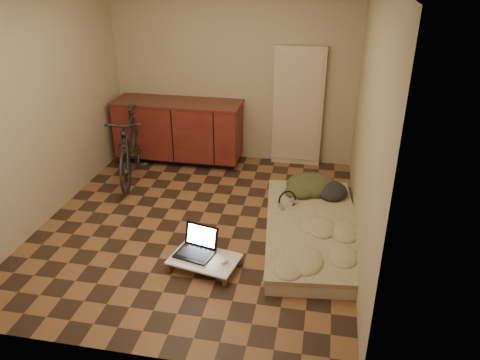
% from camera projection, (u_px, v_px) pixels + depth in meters
% --- Properties ---
extents(room_shell, '(3.50, 4.00, 2.60)m').
position_uv_depth(room_shell, '(194.00, 115.00, 4.84)').
color(room_shell, brown).
rests_on(room_shell, ground).
extents(cabinets, '(1.84, 0.62, 0.91)m').
position_uv_depth(cabinets, '(179.00, 131.00, 6.84)').
color(cabinets, black).
rests_on(cabinets, ground).
extents(appliance_panel, '(0.70, 0.10, 1.70)m').
position_uv_depth(appliance_panel, '(298.00, 107.00, 6.59)').
color(appliance_panel, beige).
rests_on(appliance_panel, ground).
extents(bicycle, '(0.83, 1.70, 1.05)m').
position_uv_depth(bicycle, '(130.00, 142.00, 6.26)').
color(bicycle, black).
rests_on(bicycle, ground).
extents(futon, '(1.21, 2.16, 0.18)m').
position_uv_depth(futon, '(312.00, 230.00, 5.10)').
color(futon, beige).
rests_on(futon, ground).
extents(clothing_pile, '(0.72, 0.62, 0.27)m').
position_uv_depth(clothing_pile, '(317.00, 181.00, 5.70)').
color(clothing_pile, '#393C23').
rests_on(clothing_pile, futon).
extents(headphones, '(0.35, 0.35, 0.17)m').
position_uv_depth(headphones, '(287.00, 200.00, 5.36)').
color(headphones, black).
rests_on(headphones, futon).
extents(lap_desk, '(0.73, 0.55, 0.11)m').
position_uv_depth(lap_desk, '(204.00, 259.00, 4.61)').
color(lap_desk, brown).
rests_on(lap_desk, ground).
extents(laptop, '(0.43, 0.40, 0.25)m').
position_uv_depth(laptop, '(197.00, 248.00, 4.68)').
color(laptop, black).
rests_on(laptop, lap_desk).
extents(mouse, '(0.10, 0.11, 0.03)m').
position_uv_depth(mouse, '(224.00, 261.00, 4.53)').
color(mouse, silver).
rests_on(mouse, lap_desk).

